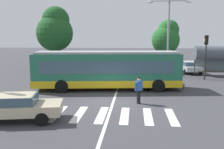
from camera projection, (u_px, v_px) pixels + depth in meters
name	position (u px, v px, depth m)	size (l,w,h in m)	color
ground_plane	(112.00, 102.00, 16.51)	(160.00, 160.00, 0.00)	#3D3D42
city_transit_bus	(107.00, 70.00, 20.18)	(11.91, 4.00, 3.06)	black
pedestrian_crossing_street	(139.00, 89.00, 15.91)	(0.51, 0.43, 1.72)	black
foreground_sedan	(15.00, 106.00, 12.65)	(4.76, 2.64, 1.35)	black
parked_car_charcoal	(77.00, 65.00, 30.91)	(2.04, 4.59, 1.35)	black
parked_car_black	(98.00, 65.00, 30.78)	(2.21, 4.64, 1.35)	black
parked_car_teal	(121.00, 66.00, 30.30)	(2.26, 4.66, 1.35)	black
parked_car_red	(143.00, 66.00, 30.39)	(2.20, 4.64, 1.35)	black
parked_car_blue	(165.00, 66.00, 29.87)	(2.12, 4.61, 1.35)	black
parked_car_silver	(190.00, 66.00, 29.63)	(2.17, 4.63, 1.35)	black
traffic_light_far_corner	(206.00, 50.00, 24.45)	(0.33, 0.32, 4.35)	#28282B
bus_stop_shelter	(214.00, 54.00, 27.08)	(4.06, 1.54, 3.25)	#28282B
twin_arm_street_lamp	(168.00, 29.00, 26.30)	(4.44, 0.32, 8.00)	#939399
background_tree_left	(55.00, 29.00, 33.71)	(4.88, 4.88, 8.22)	brown
background_tree_right	(166.00, 37.00, 33.69)	(3.72, 3.72, 6.49)	brown
crosswalk_painted_stripes	(113.00, 115.00, 13.68)	(6.68, 3.00, 0.01)	silver
lane_center_line	(116.00, 95.00, 18.47)	(0.16, 24.00, 0.01)	silver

